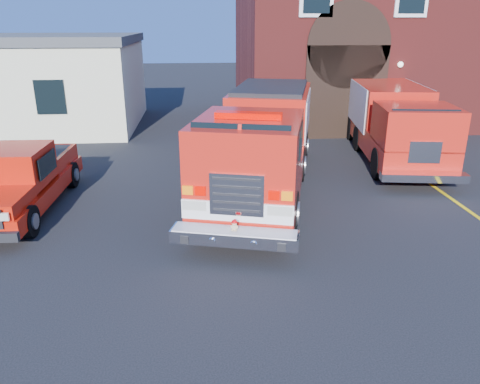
{
  "coord_description": "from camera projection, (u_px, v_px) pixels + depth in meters",
  "views": [
    {
      "loc": [
        -0.87,
        -11.13,
        4.95
      ],
      "look_at": [
        0.0,
        -1.2,
        1.3
      ],
      "focal_mm": 35.0,
      "sensor_mm": 36.0,
      "label": 1
    }
  ],
  "objects": [
    {
      "name": "side_building",
      "position": [
        32.0,
        81.0,
        22.85
      ],
      "size": [
        10.2,
        8.2,
        4.35
      ],
      "color": "beige",
      "rests_on": "ground"
    },
    {
      "name": "fire_engine",
      "position": [
        263.0,
        142.0,
        14.17
      ],
      "size": [
        4.96,
        9.86,
        2.93
      ],
      "color": "black",
      "rests_on": "ground"
    },
    {
      "name": "parking_stripe_far",
      "position": [
        380.0,
        149.0,
        19.26
      ],
      "size": [
        0.12,
        3.0,
        0.01
      ],
      "primitive_type": "cube",
      "color": "yellow",
      "rests_on": "ground"
    },
    {
      "name": "parking_stripe_near",
      "position": [
        455.0,
        201.0,
        13.65
      ],
      "size": [
        0.12,
        3.0,
        0.01
      ],
      "primitive_type": "cube",
      "color": "yellow",
      "rests_on": "ground"
    },
    {
      "name": "parking_stripe_mid",
      "position": [
        411.0,
        170.0,
        16.45
      ],
      "size": [
        0.12,
        3.0,
        0.01
      ],
      "primitive_type": "cube",
      "color": "yellow",
      "rests_on": "ground"
    },
    {
      "name": "fire_station",
      "position": [
        385.0,
        35.0,
        24.54
      ],
      "size": [
        15.2,
        10.2,
        8.45
      ],
      "color": "maroon",
      "rests_on": "ground"
    },
    {
      "name": "pickup_truck",
      "position": [
        18.0,
        180.0,
        12.78
      ],
      "size": [
        2.17,
        5.66,
        1.83
      ],
      "color": "black",
      "rests_on": "ground"
    },
    {
      "name": "secondary_truck",
      "position": [
        394.0,
        120.0,
        17.65
      ],
      "size": [
        3.64,
        8.34,
        2.62
      ],
      "color": "black",
      "rests_on": "ground"
    },
    {
      "name": "ground",
      "position": [
        236.0,
        223.0,
        12.18
      ],
      "size": [
        100.0,
        100.0,
        0.0
      ],
      "primitive_type": "plane",
      "color": "black",
      "rests_on": "ground"
    }
  ]
}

